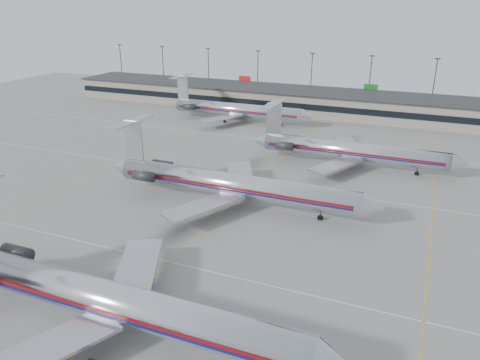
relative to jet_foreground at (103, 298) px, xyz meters
The scene contains 8 objects.
ground 5.01m from the jet_foreground, 98.49° to the left, with size 260.00×260.00×0.00m, color gray.
apron_markings 13.91m from the jet_foreground, 92.18° to the left, with size 160.00×0.15×0.02m, color silver.
terminal 101.39m from the jet_foreground, 90.29° to the left, with size 162.00×17.00×6.25m.
light_mast_row 115.52m from the jet_foreground, 90.25° to the left, with size 163.60×0.40×15.28m.
jet_foreground is the anchor object (origin of this frame).
jet_second_row 32.60m from the jet_foreground, 91.77° to the left, with size 46.80×27.56×12.25m.
jet_third_row 59.69m from the jet_foreground, 77.31° to the left, with size 41.80×25.71×11.43m.
jet_back_row 85.30m from the jet_foreground, 104.69° to the left, with size 41.90×25.77×11.46m.
Camera 1 is at (27.81, -33.72, 31.11)m, focal length 35.00 mm.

